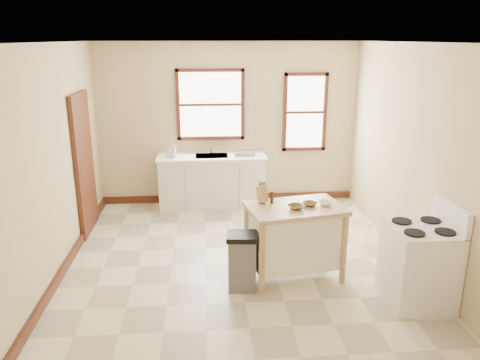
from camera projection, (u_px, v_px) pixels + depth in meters
name	position (u px, v px, depth m)	size (l,w,h in m)	color
floor	(239.00, 263.00, 6.18)	(5.00, 5.00, 0.00)	#B0A48B
ceiling	(239.00, 42.00, 5.37)	(5.00, 5.00, 0.00)	white
wall_back	(228.00, 124.00, 8.16)	(4.50, 0.04, 2.80)	tan
wall_left	(52.00, 164.00, 5.61)	(0.04, 5.00, 2.80)	tan
wall_right	(415.00, 157.00, 5.94)	(0.04, 5.00, 2.80)	tan
window_main	(210.00, 105.00, 8.01)	(1.17, 0.06, 1.22)	#3E1711
window_side	(305.00, 112.00, 8.18)	(0.77, 0.06, 1.37)	#3E1711
door_left	(84.00, 164.00, 6.95)	(0.06, 0.90, 2.10)	#3E1711
baseboard_back	(229.00, 198.00, 8.52)	(4.50, 0.04, 0.12)	#3E1711
baseboard_left	(67.00, 265.00, 6.00)	(0.04, 5.00, 0.12)	#3E1711
sink_counter	(212.00, 181.00, 8.12)	(1.86, 0.62, 0.92)	silver
faucet	(211.00, 147.00, 8.13)	(0.03, 0.03, 0.22)	silver
soap_bottle_a	(174.00, 151.00, 7.83)	(0.09, 0.09, 0.23)	#B2B2B2
soap_bottle_b	(170.00, 152.00, 7.86)	(0.08, 0.08, 0.18)	#B2B2B2
dish_rack	(244.00, 153.00, 7.95)	(0.36, 0.27, 0.09)	silver
kitchen_island	(294.00, 242.00, 5.71)	(1.13, 0.72, 0.92)	tan
knife_block	(262.00, 195.00, 5.68)	(0.10, 0.10, 0.20)	tan
pepper_grinder	(272.00, 197.00, 5.66)	(0.04, 0.04, 0.15)	#3B2110
bowl_a	(296.00, 207.00, 5.49)	(0.19, 0.19, 0.05)	brown
bowl_b	(310.00, 204.00, 5.59)	(0.17, 0.17, 0.04)	brown
bowl_c	(326.00, 203.00, 5.60)	(0.16, 0.16, 0.05)	white
trash_bin	(242.00, 262.00, 5.45)	(0.36, 0.30, 0.70)	slate
gas_stove	(420.00, 253.00, 5.13)	(0.72, 0.73, 1.16)	white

